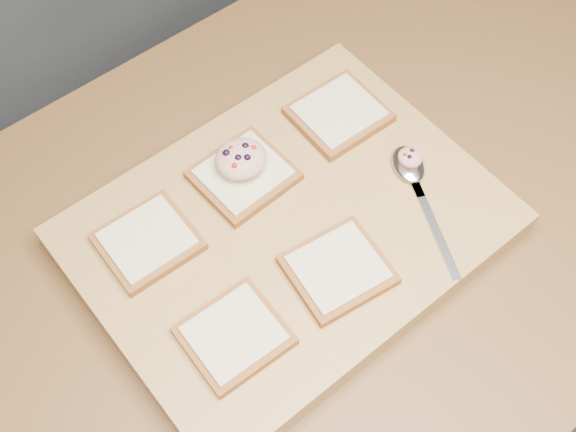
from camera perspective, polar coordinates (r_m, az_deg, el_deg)
name	(u,v)px	position (r m, az deg, el deg)	size (l,w,h in m)	color
ground	(342,380)	(1.83, 4.31, -12.80)	(4.00, 4.00, 0.00)	#515459
island_counter	(357,303)	(1.41, 5.51, -6.88)	(2.00, 0.80, 0.90)	slate
cutting_board	(288,230)	(0.93, 0.00, -1.15)	(0.51, 0.39, 0.04)	tan
bread_far_left	(148,241)	(0.91, -11.03, -1.96)	(0.11, 0.11, 0.02)	brown
bread_far_center	(244,175)	(0.95, -3.53, 3.26)	(0.12, 0.11, 0.02)	brown
bread_far_right	(339,114)	(1.01, 4.03, 8.07)	(0.12, 0.11, 0.02)	brown
bread_near_left	(234,335)	(0.84, -4.27, -9.38)	(0.11, 0.11, 0.02)	brown
bread_near_center	(338,269)	(0.88, 3.96, -4.23)	(0.13, 0.12, 0.02)	brown
tuna_salad_dollop	(241,159)	(0.93, -3.75, 4.54)	(0.07, 0.06, 0.03)	tan
spoon	(412,174)	(0.96, 9.78, 3.32)	(0.11, 0.20, 0.01)	silver
spoon_salad	(410,157)	(0.96, 9.61, 4.59)	(0.03, 0.03, 0.02)	tan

